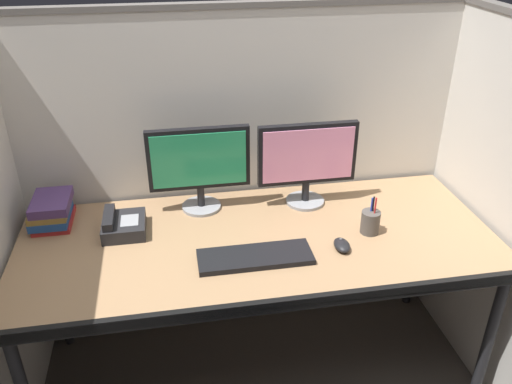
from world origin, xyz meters
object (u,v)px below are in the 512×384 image
Objects in this scene: desk at (259,249)px; keyboard_main at (255,257)px; monitor_right at (307,159)px; pen_cup at (370,222)px; desk_phone at (123,225)px; computer_mouse at (342,245)px; book_stack at (52,211)px; monitor_left at (199,164)px.

keyboard_main is at bearing -106.01° from desk.
monitor_right reaches higher than pen_cup.
desk_phone is at bearing 150.56° from keyboard_main.
monitor_right reaches higher than computer_mouse.
monitor_right is 1.00× the size of keyboard_main.
book_stack reaches higher than keyboard_main.
monitor_right reaches higher than keyboard_main.
desk is 4.42× the size of monitor_left.
book_stack is at bearing -178.35° from monitor_left.
desk is 4.42× the size of keyboard_main.
pen_cup is 1.00m from desk_phone.
monitor_right is 4.48× the size of computer_mouse.
computer_mouse is (0.30, -0.12, 0.07)m from desk.
pen_cup is at bearing 32.61° from computer_mouse.
keyboard_main is at bearing -168.04° from pen_cup.
desk_phone reaches higher than computer_mouse.
desk is at bearing -18.01° from book_stack.
monitor_right is at bearing 44.52° from desk.
pen_cup reaches higher than keyboard_main.
computer_mouse is at bearing -19.14° from book_stack.
book_stack is (-1.08, 0.01, -0.16)m from monitor_right.
desk is 19.79× the size of computer_mouse.
monitor_left is at bearing 125.53° from desk.
monitor_right is (0.26, 0.25, 0.27)m from desk.
keyboard_main is 0.88m from book_stack.
keyboard_main is 2.62× the size of pen_cup.
computer_mouse is at bearing -17.91° from desk_phone.
monitor_left reaches higher than desk.
keyboard_main is (0.17, -0.42, -0.20)m from monitor_left.
monitor_left is 2.26× the size of desk_phone.
computer_mouse is 0.88m from desk_phone.
book_stack reaches higher than desk_phone.
keyboard_main is at bearing -68.38° from monitor_left.
monitor_left is at bearing 154.40° from pen_cup.
pen_cup reaches higher than desk.
desk_phone is (-0.33, -0.14, -0.18)m from monitor_left.
computer_mouse reaches higher than desk.
monitor_left is 4.48× the size of computer_mouse.
monitor_right is 1.99× the size of book_stack.
computer_mouse is 0.18m from pen_cup.
desk is 8.80× the size of book_stack.
book_stack reaches higher than computer_mouse.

